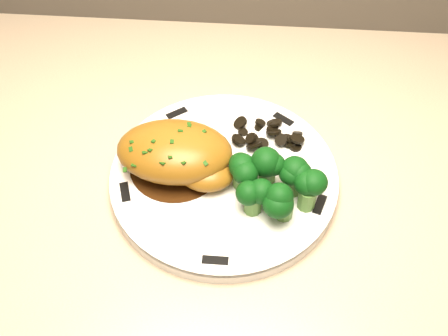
{
  "coord_description": "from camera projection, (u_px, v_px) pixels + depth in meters",
  "views": [
    {
      "loc": [
        -0.1,
        1.33,
        1.29
      ],
      "look_at": [
        -0.13,
        1.7,
        0.84
      ],
      "focal_mm": 45.0,
      "sensor_mm": 36.0,
      "label": 1
    }
  ],
  "objects": [
    {
      "name": "gravy_pool",
      "position": [
        176.0,
        166.0,
        0.6
      ],
      "size": [
        0.1,
        0.1,
        0.0
      ],
      "primitive_type": "cylinder",
      "color": "#331909",
      "rests_on": "plate"
    },
    {
      "name": "broccoli_florets",
      "position": [
        275.0,
        184.0,
        0.55
      ],
      "size": [
        0.09,
        0.07,
        0.04
      ],
      "rotation": [
        0.0,
        0.0,
        -0.24
      ],
      "color": "#4E7D35",
      "rests_on": "plate"
    },
    {
      "name": "chicken_breast",
      "position": [
        178.0,
        154.0,
        0.58
      ],
      "size": [
        0.12,
        0.08,
        0.05
      ],
      "rotation": [
        0.0,
        0.0,
        -0.02
      ],
      "color": "#98611A",
      "rests_on": "plate"
    },
    {
      "name": "mushroom_pile",
      "position": [
        270.0,
        137.0,
        0.62
      ],
      "size": [
        0.07,
        0.05,
        0.02
      ],
      "color": "black",
      "rests_on": "plate"
    },
    {
      "name": "rim_accent_0",
      "position": [
        283.0,
        119.0,
        0.64
      ],
      "size": [
        0.03,
        0.02,
        0.0
      ],
      "primitive_type": "cube",
      "rotation": [
        0.0,
        0.0,
        2.51
      ],
      "color": "black",
      "rests_on": "plate"
    },
    {
      "name": "plate",
      "position": [
        224.0,
        179.0,
        0.6
      ],
      "size": [
        0.25,
        0.25,
        0.02
      ],
      "primitive_type": "cylinder",
      "rotation": [
        0.0,
        0.0,
        0.03
      ],
      "color": "white",
      "rests_on": "counter"
    },
    {
      "name": "rim_accent_2",
      "position": [
        125.0,
        192.0,
        0.58
      ],
      "size": [
        0.02,
        0.03,
        0.0
      ],
      "primitive_type": "cube",
      "rotation": [
        0.0,
        0.0,
        5.02
      ],
      "color": "black",
      "rests_on": "plate"
    },
    {
      "name": "rim_accent_1",
      "position": [
        177.0,
        113.0,
        0.65
      ],
      "size": [
        0.03,
        0.02,
        0.0
      ],
      "primitive_type": "cube",
      "rotation": [
        0.0,
        0.0,
        3.77
      ],
      "color": "black",
      "rests_on": "plate"
    },
    {
      "name": "rim_accent_4",
      "position": [
        320.0,
        205.0,
        0.57
      ],
      "size": [
        0.02,
        0.03,
        0.0
      ],
      "primitive_type": "cube",
      "rotation": [
        0.0,
        0.0,
        7.54
      ],
      "color": "black",
      "rests_on": "plate"
    },
    {
      "name": "rim_accent_3",
      "position": [
        215.0,
        260.0,
        0.53
      ],
      "size": [
        0.02,
        0.01,
        0.0
      ],
      "primitive_type": "cube",
      "rotation": [
        0.0,
        0.0,
        6.28
      ],
      "color": "black",
      "rests_on": "plate"
    }
  ]
}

